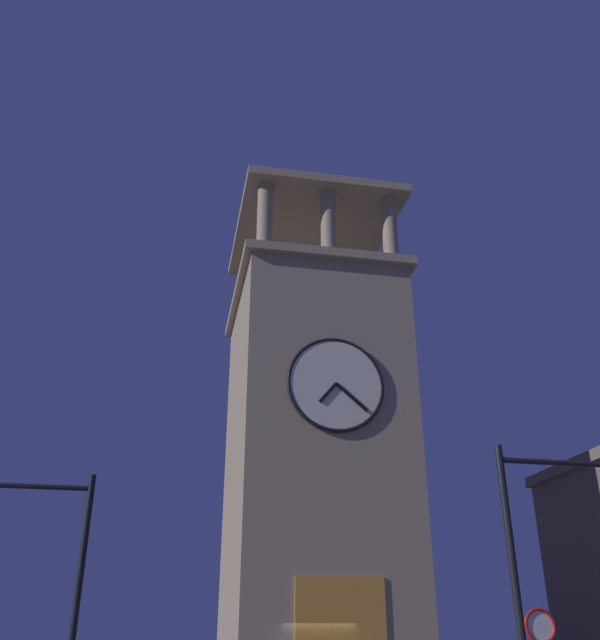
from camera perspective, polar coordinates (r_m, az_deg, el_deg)
The scene contains 4 objects.
clocktower at distance 30.61m, azimuth 1.08°, elevation -11.81°, with size 7.57×9.52×23.94m.
traffic_signal_near at distance 15.62m, azimuth 21.84°, elevation -16.34°, with size 4.32×0.41×5.72m.
traffic_signal_mid at distance 17.17m, azimuth -22.28°, elevation -17.43°, with size 4.07×0.41×5.52m.
no_horn_sign at distance 17.96m, azimuth 19.47°, elevation -23.56°, with size 0.78×0.14×2.67m.
Camera 1 is at (5.36, 25.57, 1.99)m, focal length 38.38 mm.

